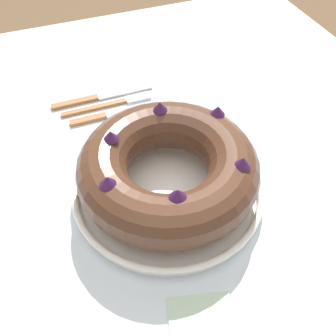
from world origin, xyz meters
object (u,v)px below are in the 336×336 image
at_px(serving_dish, 168,190).
at_px(bundt_cake, 168,168).
at_px(serving_knife, 96,98).
at_px(fork, 114,104).
at_px(cake_knife, 105,116).

distance_m(serving_dish, bundt_cake, 0.06).
height_order(serving_dish, serving_knife, serving_dish).
distance_m(serving_dish, serving_knife, 0.32).
distance_m(fork, cake_knife, 0.04).
distance_m(fork, serving_knife, 0.05).
bearing_deg(serving_dish, fork, -175.58).
bearing_deg(cake_knife, serving_knife, -176.72).
bearing_deg(serving_knife, cake_knife, 2.37).
xyz_separation_m(fork, serving_knife, (-0.03, -0.03, 0.00)).
xyz_separation_m(fork, cake_knife, (0.03, -0.03, 0.00)).
distance_m(serving_dish, fork, 0.28).
xyz_separation_m(serving_dish, bundt_cake, (-0.00, 0.00, 0.06)).
relative_size(serving_knife, cake_knife, 1.35).
distance_m(bundt_cake, fork, 0.29).
relative_size(bundt_cake, serving_knife, 1.31).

